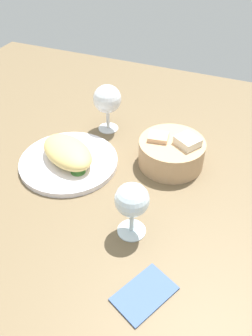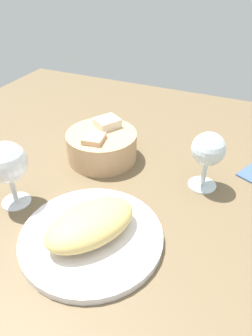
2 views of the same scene
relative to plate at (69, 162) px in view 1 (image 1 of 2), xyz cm
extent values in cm
cube|color=brown|center=(3.83, -4.54, -1.70)|extent=(140.00, 140.00, 2.00)
cylinder|color=white|center=(0.00, 0.00, 0.00)|extent=(25.14, 25.14, 1.40)
ellipsoid|color=tan|center=(0.00, 0.00, 3.24)|extent=(19.37, 16.77, 5.08)
cone|color=#3F8237|center=(4.51, -3.16, 1.48)|extent=(3.75, 3.75, 1.56)
cylinder|color=tan|center=(24.08, 10.33, 2.69)|extent=(16.59, 16.59, 6.78)
cube|color=beige|center=(27.74, 10.57, 5.45)|extent=(7.10, 6.93, 5.36)
cube|color=tan|center=(20.40, 10.23, 4.85)|extent=(5.51, 5.10, 4.88)
cylinder|color=silver|center=(23.14, -14.39, -0.40)|extent=(6.02, 6.02, 0.60)
cylinder|color=silver|center=(23.14, -14.39, 2.52)|extent=(1.00, 1.00, 5.24)
sphere|color=silver|center=(23.14, -14.39, 8.61)|extent=(6.94, 6.94, 6.94)
cylinder|color=silver|center=(2.57, 18.73, -0.40)|extent=(5.80, 5.80, 0.60)
cylinder|color=silver|center=(2.57, 18.73, 2.53)|extent=(1.00, 1.00, 5.26)
sphere|color=silver|center=(2.57, 18.73, 9.12)|extent=(7.92, 7.92, 7.92)
cube|color=#405B8D|center=(30.65, -26.97, -0.30)|extent=(11.05, 12.94, 0.80)
camera|label=1|loc=(40.29, -58.88, 56.91)|focal=37.47mm
camera|label=2|loc=(-32.40, -20.97, 42.04)|focal=33.76mm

